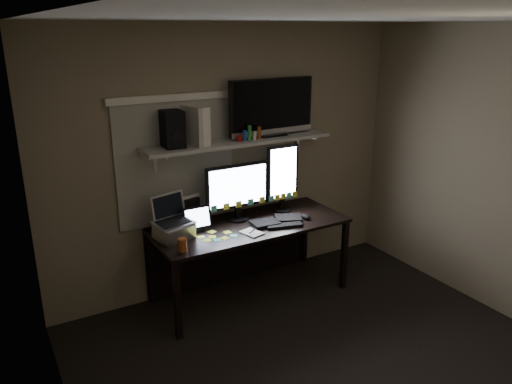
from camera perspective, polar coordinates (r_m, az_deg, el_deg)
floor at (r=3.95m, az=10.16°, el=-20.37°), size 3.60×3.60×0.00m
ceiling at (r=3.10m, az=12.85°, el=18.83°), size 3.60×3.60×0.00m
back_wall at (r=4.75m, az=-2.93°, el=3.65°), size 3.60×0.00×3.60m
left_wall at (r=2.61m, az=-20.74°, el=-10.30°), size 0.00×3.60×3.60m
window_blinds at (r=4.51m, az=-9.10°, el=3.31°), size 1.10×0.02×1.10m
desk at (r=4.77m, az=-1.41°, el=-5.15°), size 1.80×0.75×0.73m
wall_shelf at (r=4.55m, az=-1.97°, el=5.79°), size 1.80×0.35×0.03m
monitor_landscape at (r=4.61m, az=-2.13°, el=0.04°), size 0.63×0.07×0.55m
monitor_portrait at (r=4.83m, az=3.04°, el=1.63°), size 0.34×0.07×0.67m
keyboard at (r=4.63m, az=2.39°, el=-3.29°), size 0.54×0.32×0.03m
mouse at (r=4.74m, az=5.70°, el=-2.77°), size 0.10×0.13×0.04m
notepad at (r=4.39m, az=-0.49°, el=-4.68°), size 0.18×0.22×0.01m
tablet at (r=4.43m, az=-6.78°, el=-3.07°), size 0.26×0.11×0.23m
file_sorter at (r=4.54m, az=-7.90°, el=-2.22°), size 0.24×0.15×0.28m
laptop at (r=4.27m, az=-9.43°, el=-3.03°), size 0.38×0.34×0.37m
cup at (r=4.08m, az=-8.41°, el=-6.00°), size 0.10×0.10×0.11m
sticky_notes at (r=4.37m, az=-4.51°, el=-4.90°), size 0.29×0.23×0.00m
tv at (r=4.68m, az=1.78°, el=9.63°), size 0.89×0.19×0.53m
game_console at (r=4.36m, az=-6.88°, el=7.57°), size 0.17×0.29×0.33m
speaker at (r=4.28m, az=-9.52°, el=7.11°), size 0.18×0.22×0.31m
bottles at (r=4.50m, az=-0.74°, el=6.73°), size 0.21×0.07×0.13m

